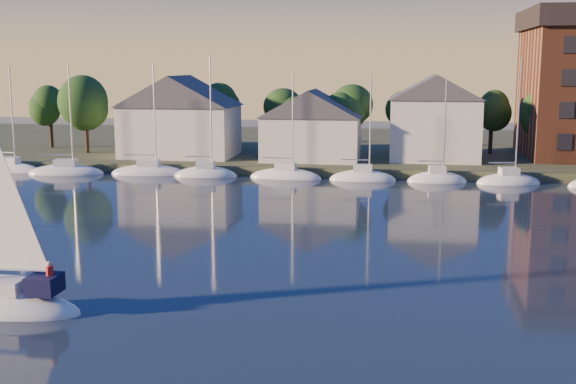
% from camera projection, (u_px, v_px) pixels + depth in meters
% --- Properties ---
extents(ground, '(260.00, 260.00, 0.00)m').
position_uv_depth(ground, '(289.00, 379.00, 27.60)').
color(ground, black).
rests_on(ground, ground).
extents(shoreline_land, '(160.00, 50.00, 2.00)m').
position_uv_depth(shoreline_land, '(369.00, 151.00, 100.61)').
color(shoreline_land, '#353F24').
rests_on(shoreline_land, ground).
extents(wooden_dock, '(120.00, 3.00, 1.00)m').
position_uv_depth(wooden_dock, '(361.00, 176.00, 78.22)').
color(wooden_dock, brown).
rests_on(wooden_dock, ground).
extents(clubhouse_west, '(13.65, 9.45, 9.64)m').
position_uv_depth(clubhouse_west, '(180.00, 115.00, 86.31)').
color(clubhouse_west, beige).
rests_on(clubhouse_west, shoreline_land).
extents(clubhouse_centre, '(11.55, 8.40, 8.08)m').
position_uv_depth(clubhouse_centre, '(312.00, 124.00, 83.09)').
color(clubhouse_centre, beige).
rests_on(clubhouse_centre, shoreline_land).
extents(clubhouse_east, '(10.50, 8.40, 9.80)m').
position_uv_depth(clubhouse_east, '(435.00, 117.00, 82.80)').
color(clubhouse_east, beige).
rests_on(clubhouse_east, shoreline_land).
extents(tree_line, '(93.40, 5.40, 8.90)m').
position_uv_depth(tree_line, '(383.00, 104.00, 87.39)').
color(tree_line, '#342317').
rests_on(tree_line, shoreline_land).
extents(moored_fleet, '(87.50, 2.40, 12.05)m').
position_uv_depth(moored_fleet, '(359.00, 179.00, 75.28)').
color(moored_fleet, silver).
rests_on(moored_fleet, ground).
extents(hero_sailboat, '(8.04, 2.61, 12.77)m').
position_uv_depth(hero_sailboat, '(5.00, 301.00, 35.01)').
color(hero_sailboat, silver).
rests_on(hero_sailboat, ground).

